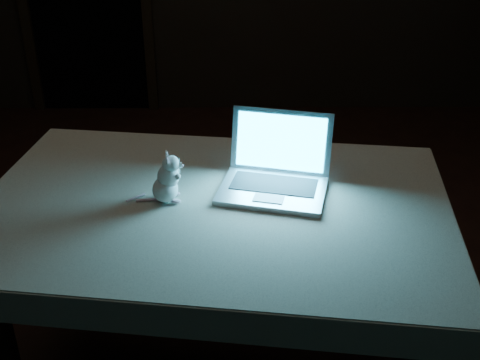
{
  "coord_description": "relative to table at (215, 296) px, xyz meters",
  "views": [
    {
      "loc": [
        0.1,
        -2.4,
        1.93
      ],
      "look_at": [
        0.12,
        -0.52,
        0.91
      ],
      "focal_mm": 45.0,
      "sensor_mm": 36.0,
      "label": 1
    }
  ],
  "objects": [
    {
      "name": "plush_mouse",
      "position": [
        -0.17,
        0.02,
        0.52
      ],
      "size": [
        0.16,
        0.16,
        0.18
      ],
      "primitive_type": null,
      "rotation": [
        0.0,
        0.0,
        -0.16
      ],
      "color": "white",
      "rests_on": "tablecloth"
    },
    {
      "name": "tablecloth",
      "position": [
        -0.09,
        0.01,
        0.37
      ],
      "size": [
        1.95,
        1.62,
        0.12
      ],
      "primitive_type": null,
      "rotation": [
        0.0,
        0.0,
        -0.34
      ],
      "color": "beige",
      "rests_on": "table"
    },
    {
      "name": "floor",
      "position": [
        -0.02,
        0.56,
        -0.42
      ],
      "size": [
        5.0,
        5.0,
        0.0
      ],
      "primitive_type": "plane",
      "color": "black",
      "rests_on": "ground"
    },
    {
      "name": "table",
      "position": [
        0.0,
        0.0,
        0.0
      ],
      "size": [
        1.67,
        1.19,
        0.83
      ],
      "primitive_type": null,
      "rotation": [
        0.0,
        0.0,
        -0.13
      ],
      "color": "black",
      "rests_on": "floor"
    },
    {
      "name": "laptop",
      "position": [
        0.22,
        0.06,
        0.56
      ],
      "size": [
        0.45,
        0.41,
        0.26
      ],
      "primitive_type": null,
      "rotation": [
        0.0,
        0.0,
        -0.24
      ],
      "color": "silver",
      "rests_on": "tablecloth"
    }
  ]
}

